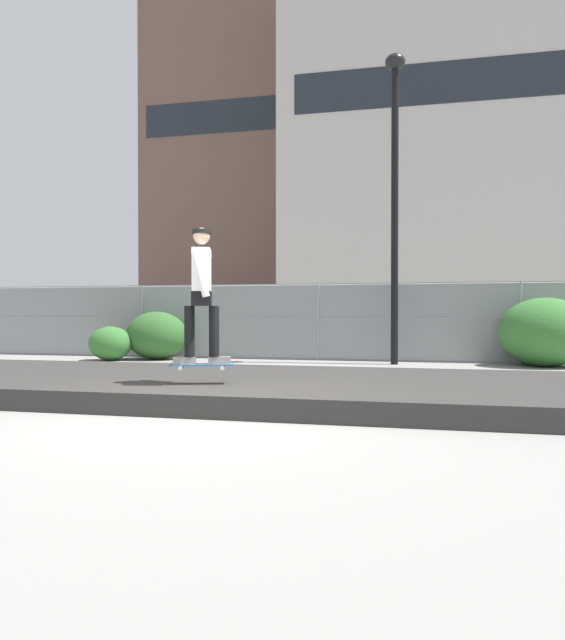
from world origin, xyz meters
TOP-DOWN VIEW (x-y plane):
  - ground_plane at (0.00, 0.00)m, footprint 120.00×120.00m
  - gravel_berm at (0.00, 2.02)m, footprint 15.15×3.68m
  - skateboard at (-0.37, 1.15)m, footprint 0.82×0.42m
  - skater at (-0.37, 1.15)m, footprint 0.72×0.62m
  - chain_fence at (-0.00, 8.07)m, footprint 27.60×0.06m
  - street_lamp at (1.82, 7.35)m, footprint 0.44×0.44m
  - parked_car_near at (-3.96, 11.42)m, footprint 4.45×2.05m
  - parked_car_mid at (2.31, 11.48)m, footprint 4.45×2.05m
  - library_building at (-9.87, 42.18)m, footprint 18.15×11.57m
  - office_block at (8.71, 37.62)m, footprint 30.00×15.04m
  - shrub_left at (-4.86, 6.90)m, footprint 1.06×0.86m
  - shrub_center at (-3.91, 7.42)m, footprint 1.52×1.24m
  - shrub_right at (4.97, 7.51)m, footprint 1.90×1.56m

SIDE VIEW (x-z plane):
  - ground_plane at x=0.00m, z-range 0.00..0.00m
  - gravel_berm at x=0.00m, z-range 0.00..0.26m
  - shrub_left at x=-4.86m, z-range 0.00..0.82m
  - skateboard at x=-0.37m, z-range 0.47..0.54m
  - shrub_center at x=-3.91m, z-range 0.00..1.17m
  - shrub_right at x=4.97m, z-range 0.00..1.47m
  - parked_car_near at x=-3.96m, z-range 0.01..1.67m
  - parked_car_mid at x=2.31m, z-range 0.01..1.67m
  - chain_fence at x=0.00m, z-range 0.01..1.86m
  - skater at x=-0.37m, z-range 0.63..2.34m
  - street_lamp at x=1.82m, z-range 0.83..7.70m
  - office_block at x=8.71m, z-range 0.00..23.83m
  - library_building at x=-9.87m, z-range 0.00..25.83m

